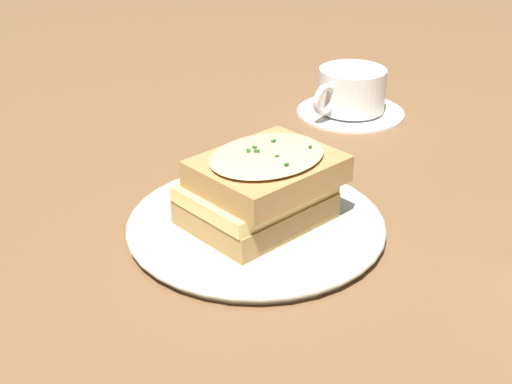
# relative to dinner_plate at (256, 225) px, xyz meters

# --- Properties ---
(ground_plane) EXTENTS (2.40, 2.40, 0.00)m
(ground_plane) POSITION_rel_dinner_plate_xyz_m (-0.01, -0.01, -0.01)
(ground_plane) COLOR brown
(dinner_plate) EXTENTS (0.25, 0.25, 0.01)m
(dinner_plate) POSITION_rel_dinner_plate_xyz_m (0.00, 0.00, 0.00)
(dinner_plate) COLOR silver
(dinner_plate) RESTS_ON ground_plane
(sandwich) EXTENTS (0.17, 0.16, 0.07)m
(sandwich) POSITION_rel_dinner_plate_xyz_m (-0.00, 0.00, 0.04)
(sandwich) COLOR #B2844C
(sandwich) RESTS_ON dinner_plate
(teacup_with_saucer) EXTENTS (0.15, 0.15, 0.06)m
(teacup_with_saucer) POSITION_rel_dinner_plate_xyz_m (-0.14, -0.31, 0.02)
(teacup_with_saucer) COLOR white
(teacup_with_saucer) RESTS_ON ground_plane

